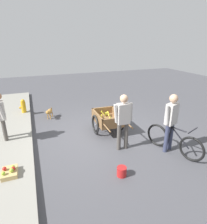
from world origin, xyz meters
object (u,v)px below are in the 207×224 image
object	(u,v)px
cyclist_person	(171,118)
apple_crate	(10,174)
bystander_person	(1,114)
fire_hydrant	(24,107)
plastic_bucket	(122,171)
dog	(49,112)
fruit_cart	(108,120)
vendor_person	(123,118)
bicycle	(173,141)

from	to	relation	value
cyclist_person	apple_crate	distance (m)	4.10
cyclist_person	bystander_person	distance (m)	4.71
fire_hydrant	plastic_bucket	size ratio (longest dim) A/B	3.02
plastic_bucket	bystander_person	xyz separation A→B (m)	(2.60, 2.56, 0.80)
dog	bystander_person	world-z (taller)	bystander_person
dog	bystander_person	bearing A→B (deg)	135.97
fruit_cart	vendor_person	bearing A→B (deg)	178.59
bicycle	dog	bearing A→B (deg)	37.55
apple_crate	bystander_person	bearing A→B (deg)	6.85
plastic_bucket	dog	bearing A→B (deg)	15.50
vendor_person	bicycle	size ratio (longest dim) A/B	1.00
dog	fruit_cart	bearing A→B (deg)	-138.38
cyclist_person	fire_hydrant	bearing A→B (deg)	40.98
apple_crate	bystander_person	world-z (taller)	bystander_person
fire_hydrant	plastic_bucket	distance (m)	5.23
plastic_bucket	apple_crate	xyz separation A→B (m)	(0.77, 2.34, 0.01)
vendor_person	dog	world-z (taller)	vendor_person
fruit_cart	bystander_person	bearing A→B (deg)	82.46
bicycle	cyclist_person	world-z (taller)	cyclist_person
vendor_person	fire_hydrant	world-z (taller)	vendor_person
cyclist_person	plastic_bucket	xyz separation A→B (m)	(-0.52, 1.66, -0.85)
vendor_person	plastic_bucket	world-z (taller)	vendor_person
bicycle	apple_crate	distance (m)	4.08
bystander_person	fire_hydrant	bearing A→B (deg)	-12.76
dog	apple_crate	bearing A→B (deg)	159.86
plastic_bucket	bicycle	bearing A→B (deg)	-77.59
fruit_cart	vendor_person	size ratio (longest dim) A/B	1.05
bicycle	cyclist_person	distance (m)	0.63
bicycle	plastic_bucket	size ratio (longest dim) A/B	7.11
vendor_person	fire_hydrant	distance (m)	4.61
fire_hydrant	apple_crate	size ratio (longest dim) A/B	1.52
vendor_person	apple_crate	bearing A→B (deg)	95.25
plastic_bucket	bystander_person	world-z (taller)	bystander_person
cyclist_person	fire_hydrant	size ratio (longest dim) A/B	2.41
dog	bystander_person	distance (m)	2.16
plastic_bucket	apple_crate	distance (m)	2.47
dog	vendor_person	bearing A→B (deg)	-151.47
bicycle	dog	xyz separation A→B (m)	(3.70, 2.84, -0.08)
fruit_cart	vendor_person	xyz separation A→B (m)	(-1.15, 0.03, 0.51)
dog	plastic_bucket	world-z (taller)	dog
plastic_bucket	apple_crate	world-z (taller)	apple_crate
bystander_person	bicycle	bearing A→B (deg)	-117.45
fruit_cart	dog	xyz separation A→B (m)	(1.89, 1.68, -0.17)
cyclist_person	bicycle	bearing A→B (deg)	-159.57
cyclist_person	dog	size ratio (longest dim) A/B	2.53
cyclist_person	fire_hydrant	world-z (taller)	cyclist_person
bicycle	fruit_cart	bearing A→B (deg)	32.75
fruit_cart	dog	world-z (taller)	fruit_cart
dog	bystander_person	size ratio (longest dim) A/B	0.41
fruit_cart	bicycle	size ratio (longest dim) A/B	1.06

